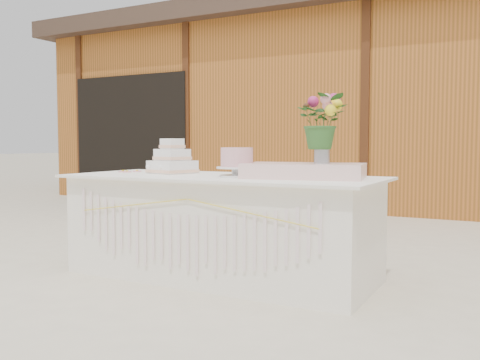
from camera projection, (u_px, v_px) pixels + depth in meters
name	position (u px, v px, depth m)	size (l,w,h in m)	color
ground	(221.00, 277.00, 4.06)	(80.00, 80.00, 0.00)	beige
barn	(396.00, 105.00, 9.22)	(12.60, 4.60, 3.30)	#A75923
cake_table	(221.00, 226.00, 4.03)	(2.40, 1.00, 0.77)	white
wedding_cake	(172.00, 162.00, 4.34)	(0.38, 0.38, 0.28)	white
pink_cake_stand	(237.00, 161.00, 3.84)	(0.30, 0.30, 0.21)	white
satin_runner	(304.00, 171.00, 3.75)	(0.82, 0.48, 0.10)	beige
flower_vase	(322.00, 153.00, 3.70)	(0.11, 0.11, 0.15)	#ACACB0
bouquet	(322.00, 115.00, 3.68)	(0.34, 0.30, 0.38)	#2C5C24
loose_flowers	(123.00, 171.00, 4.53)	(0.15, 0.37, 0.02)	pink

